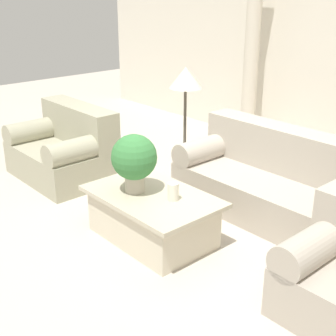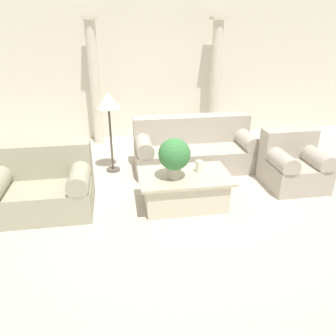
{
  "view_description": "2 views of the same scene",
  "coord_description": "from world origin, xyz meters",
  "px_view_note": "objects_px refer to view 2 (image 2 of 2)",
  "views": [
    {
      "loc": [
        2.97,
        -2.96,
        2.27
      ],
      "look_at": [
        -0.08,
        -0.24,
        0.65
      ],
      "focal_mm": 50.0,
      "sensor_mm": 36.0,
      "label": 1
    },
    {
      "loc": [
        -0.92,
        -4.45,
        2.34
      ],
      "look_at": [
        -0.25,
        -0.25,
        0.48
      ],
      "focal_mm": 35.0,
      "sensor_mm": 36.0,
      "label": 2
    }
  ],
  "objects_px": {
    "sofa_long": "(194,148)",
    "armchair": "(293,163)",
    "potted_plant": "(174,155)",
    "floor_lamp": "(108,105)",
    "loveseat": "(43,185)",
    "coffee_table": "(184,189)"
  },
  "relations": [
    {
      "from": "sofa_long",
      "to": "loveseat",
      "type": "relative_size",
      "value": 1.59
    },
    {
      "from": "loveseat",
      "to": "armchair",
      "type": "relative_size",
      "value": 1.54
    },
    {
      "from": "coffee_table",
      "to": "floor_lamp",
      "type": "bearing_deg",
      "value": 126.09
    },
    {
      "from": "loveseat",
      "to": "potted_plant",
      "type": "distance_m",
      "value": 1.83
    },
    {
      "from": "sofa_long",
      "to": "coffee_table",
      "type": "bearing_deg",
      "value": -108.79
    },
    {
      "from": "floor_lamp",
      "to": "armchair",
      "type": "relative_size",
      "value": 1.59
    },
    {
      "from": "potted_plant",
      "to": "armchair",
      "type": "xyz_separation_m",
      "value": [
        1.97,
        0.44,
        -0.42
      ]
    },
    {
      "from": "potted_plant",
      "to": "floor_lamp",
      "type": "bearing_deg",
      "value": 120.1
    },
    {
      "from": "loveseat",
      "to": "coffee_table",
      "type": "bearing_deg",
      "value": -5.85
    },
    {
      "from": "floor_lamp",
      "to": "armchair",
      "type": "xyz_separation_m",
      "value": [
        2.79,
        -0.99,
        -0.8
      ]
    },
    {
      "from": "armchair",
      "to": "floor_lamp",
      "type": "bearing_deg",
      "value": 160.5
    },
    {
      "from": "sofa_long",
      "to": "loveseat",
      "type": "xyz_separation_m",
      "value": [
        -2.36,
        -1.1,
        0.01
      ]
    },
    {
      "from": "sofa_long",
      "to": "armchair",
      "type": "distance_m",
      "value": 1.65
    },
    {
      "from": "loveseat",
      "to": "sofa_long",
      "type": "bearing_deg",
      "value": 25.03
    },
    {
      "from": "sofa_long",
      "to": "floor_lamp",
      "type": "distance_m",
      "value": 1.64
    },
    {
      "from": "loveseat",
      "to": "armchair",
      "type": "height_order",
      "value": "loveseat"
    },
    {
      "from": "loveseat",
      "to": "floor_lamp",
      "type": "distance_m",
      "value": 1.68
    },
    {
      "from": "loveseat",
      "to": "coffee_table",
      "type": "xyz_separation_m",
      "value": [
        1.92,
        -0.2,
        -0.13
      ]
    },
    {
      "from": "loveseat",
      "to": "floor_lamp",
      "type": "bearing_deg",
      "value": 51.29
    },
    {
      "from": "potted_plant",
      "to": "floor_lamp",
      "type": "height_order",
      "value": "floor_lamp"
    },
    {
      "from": "armchair",
      "to": "coffee_table",
      "type": "bearing_deg",
      "value": -168.57
    },
    {
      "from": "loveseat",
      "to": "floor_lamp",
      "type": "xyz_separation_m",
      "value": [
        0.93,
        1.16,
        0.8
      ]
    }
  ]
}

